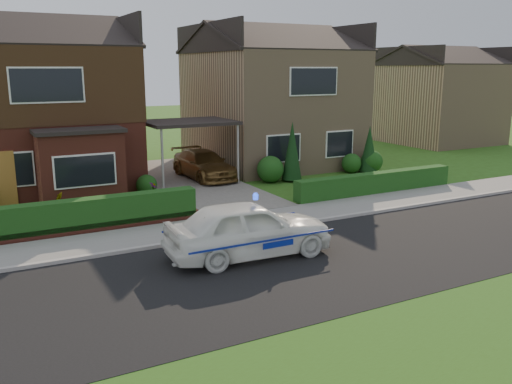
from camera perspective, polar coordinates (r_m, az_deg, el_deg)
ground at (r=14.95m, az=8.66°, el=-6.81°), size 120.00×120.00×0.00m
road at (r=14.95m, az=8.66°, el=-6.81°), size 60.00×6.00×0.02m
kerb at (r=17.34m, az=2.65°, el=-3.67°), size 60.00×0.16×0.12m
sidewalk at (r=18.21m, az=0.97°, el=-2.87°), size 60.00×2.00×0.10m
grass_verge at (r=11.67m, az=23.86°, el=-13.68°), size 60.00×4.00×0.01m
driveway at (r=24.30m, az=-6.95°, el=1.09°), size 3.80×12.00×0.12m
house_left at (r=25.30m, az=-22.14°, el=9.29°), size 7.50×9.53×7.25m
house_right at (r=29.02m, az=1.55°, el=10.28°), size 7.50×8.06×7.25m
carport_link at (r=23.87m, az=-7.08°, el=7.18°), size 3.80×3.00×2.77m
dwarf_wall at (r=17.42m, az=-18.01°, el=-3.81°), size 7.70×0.25×0.36m
hedge_left at (r=17.62m, az=-18.06°, el=-4.25°), size 7.50×0.55×0.90m
hedge_right at (r=22.46m, az=12.44°, el=-0.26°), size 7.50×0.55×0.80m
shrub_left_mid at (r=21.45m, az=-15.32°, el=0.78°), size 1.32×1.32×1.32m
shrub_left_near at (r=22.18m, az=-11.44°, el=0.73°), size 0.84×0.84×0.84m
shrub_right_near at (r=24.12m, az=1.52°, el=2.40°), size 1.20×1.20×1.20m
shrub_right_mid at (r=26.76m, az=10.02°, el=3.00°), size 0.96×0.96×0.96m
shrub_right_far at (r=27.14m, az=12.08°, el=3.18°), size 1.08×1.08×1.08m
conifer_a at (r=24.34m, az=3.81°, el=4.15°), size 0.90×0.90×2.60m
conifer_b at (r=26.93m, az=11.81°, el=4.32°), size 0.90×0.90×2.20m
neighbour_right at (r=39.49m, az=18.46°, el=8.80°), size 6.50×7.00×5.20m
police_car at (r=14.60m, az=-0.79°, el=-3.95°), size 4.17×4.63×1.71m
driveway_car at (r=24.68m, az=-5.53°, el=2.91°), size 1.91×4.32×1.23m
potted_plant_b at (r=19.95m, az=-20.20°, el=-1.21°), size 0.55×0.50×0.82m
potted_plant_c at (r=21.04m, az=-10.75°, el=-0.03°), size 0.54×0.54×0.74m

